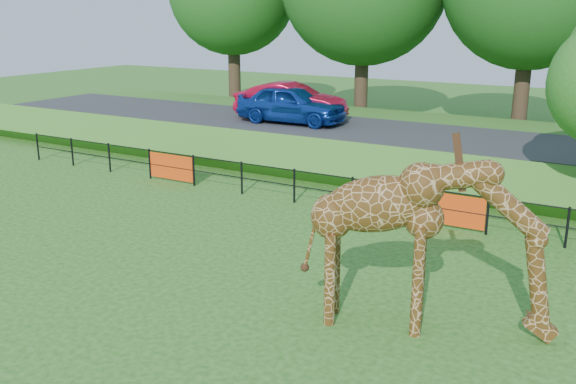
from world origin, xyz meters
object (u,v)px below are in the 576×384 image
giraffe (429,245)px  car_red (291,101)px  visitor (430,191)px  car_blue (291,104)px

giraffe → car_red: giraffe is taller
giraffe → car_red: size_ratio=1.02×
giraffe → visitor: 7.58m
giraffe → visitor: size_ratio=3.50×
car_blue → visitor: 8.83m
giraffe → car_red: bearing=113.3°
giraffe → car_red: 16.02m
car_blue → car_red: (-0.44, 0.71, -0.00)m
giraffe → car_blue: size_ratio=1.05×
car_red → car_blue: bearing=-154.0°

